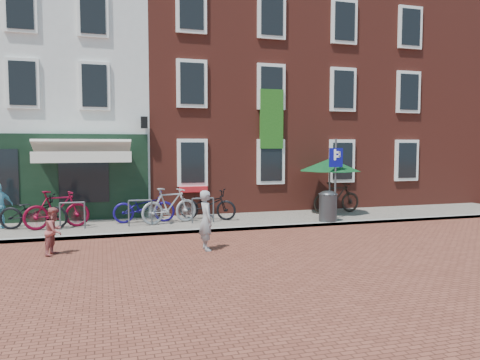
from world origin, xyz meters
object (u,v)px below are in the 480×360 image
object	(u,v)px
bicycle_4	(207,204)
bicycle_0	(34,212)
parasol	(330,162)
bicycle_5	(336,197)
woman	(206,220)
parking_sign	(336,168)
bicycle_2	(144,207)
bicycle_1	(57,210)
litter_bin	(328,204)
boy	(54,231)
bicycle_3	(170,206)

from	to	relation	value
bicycle_4	bicycle_0	bearing A→B (deg)	121.80
parasol	bicycle_5	distance (m)	1.40
woman	bicycle_5	xyz separation A→B (m)	(5.91, 4.25, -0.07)
parking_sign	bicycle_2	xyz separation A→B (m)	(-6.40, 1.00, -1.21)
parking_sign	woman	distance (m)	6.16
bicycle_0	parasol	bearing A→B (deg)	-78.73
parasol	bicycle_2	size ratio (longest dim) A/B	1.15
woman	bicycle_1	distance (m)	5.30
bicycle_2	bicycle_1	bearing A→B (deg)	99.35
bicycle_0	bicycle_5	distance (m)	10.38
litter_bin	woman	xyz separation A→B (m)	(-4.69, -2.57, 0.09)
parking_sign	bicycle_0	xyz separation A→B (m)	(-9.68, 0.74, -1.21)
boy	bicycle_3	bearing A→B (deg)	-24.09
boy	bicycle_4	bearing A→B (deg)	-30.47
woman	boy	size ratio (longest dim) A/B	1.31
woman	bicycle_2	distance (m)	4.25
parasol	boy	world-z (taller)	parasol
parasol	bicycle_2	xyz separation A→B (m)	(-6.67, 0.06, -1.37)
litter_bin	boy	xyz separation A→B (m)	(-8.28, -2.00, -0.09)
bicycle_2	bicycle_5	world-z (taller)	bicycle_5
bicycle_3	bicycle_4	xyz separation A→B (m)	(1.34, 0.41, -0.06)
parasol	woman	xyz separation A→B (m)	(-5.49, -4.01, -1.25)
parasol	bicycle_4	world-z (taller)	parasol
boy	bicycle_4	xyz separation A→B (m)	(4.53, 3.51, 0.05)
parasol	bicycle_5	world-z (taller)	parasol
litter_bin	bicycle_5	xyz separation A→B (m)	(1.22, 1.68, 0.02)
bicycle_2	bicycle_5	size ratio (longest dim) A/B	1.03
parking_sign	woman	size ratio (longest dim) A/B	1.83
parking_sign	bicycle_4	bearing A→B (deg)	166.77
woman	bicycle_0	distance (m)	5.87
parking_sign	bicycle_2	bearing A→B (deg)	171.07
bicycle_2	bicycle_5	xyz separation A→B (m)	(7.08, 0.17, 0.06)
bicycle_2	woman	bearing A→B (deg)	-162.87
bicycle_0	bicycle_3	bearing A→B (deg)	-82.03
bicycle_0	bicycle_1	bearing A→B (deg)	-90.02
bicycle_2	bicycle_4	bearing A→B (deg)	-88.86
woman	bicycle_1	xyz separation A→B (m)	(-3.79, 3.70, -0.07)
boy	bicycle_1	xyz separation A→B (m)	(-0.20, 3.13, 0.11)
parking_sign	litter_bin	bearing A→B (deg)	-136.72
boy	bicycle_4	distance (m)	5.73
litter_bin	parking_sign	world-z (taller)	parking_sign
woman	bicycle_2	bearing A→B (deg)	13.44
bicycle_0	bicycle_5	xyz separation A→B (m)	(10.37, 0.43, 0.06)
parking_sign	bicycle_4	xyz separation A→B (m)	(-4.28, 1.01, -1.21)
woman	bicycle_2	xyz separation A→B (m)	(-1.17, 4.08, -0.13)
bicycle_2	bicycle_5	distance (m)	7.09
parking_sign	boy	size ratio (longest dim) A/B	2.40
bicycle_4	boy	bearing A→B (deg)	156.78
bicycle_0	boy	bearing A→B (deg)	-154.93
parasol	boy	bearing A→B (deg)	-159.23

